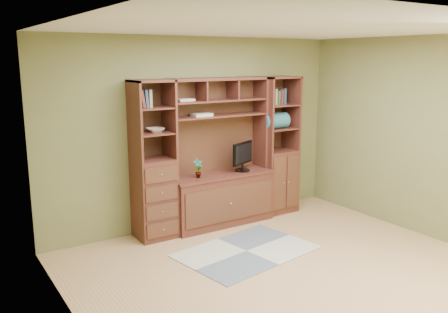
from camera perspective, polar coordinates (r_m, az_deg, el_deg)
room at (r=5.00m, az=8.27°, el=-0.00°), size 4.60×4.10×2.64m
center_hutch at (r=6.55m, az=-0.36°, el=0.44°), size 1.54×0.53×2.05m
left_tower at (r=6.12m, az=-8.50°, el=-0.49°), size 0.50×0.45×2.05m
right_tower at (r=7.17m, az=6.41°, el=1.36°), size 0.55×0.45×2.05m
rug at (r=5.88m, az=2.73°, el=-11.31°), size 1.75×1.31×0.01m
monitor at (r=6.70m, az=2.24°, el=0.63°), size 0.51×0.38×0.57m
orchid at (r=6.36m, az=-3.15°, el=-1.43°), size 0.14×0.09×0.26m
magazines at (r=6.41m, az=-2.73°, el=5.04°), size 0.26×0.19×0.04m
bowl at (r=6.06m, az=-8.24°, el=3.18°), size 0.22×0.22×0.05m
blanket_teal at (r=7.01m, az=6.09°, el=4.30°), size 0.41×0.24×0.24m
blanket_red at (r=7.23m, az=6.58°, el=4.31°), size 0.34×0.19×0.19m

